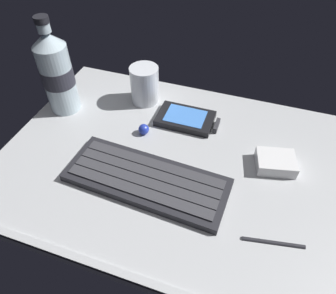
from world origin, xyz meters
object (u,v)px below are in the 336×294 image
object	(u,v)px
handheld_device	(188,119)
charger_block	(276,162)
stylus_pen	(274,242)
trackball_mouse	(144,129)
juice_cup	(145,86)
water_bottle	(57,73)
keyboard	(147,179)

from	to	relation	value
handheld_device	charger_block	bearing A→B (deg)	-20.69
charger_block	stylus_pen	xyz separation A→B (cm)	(1.39, -15.85, -0.85)
charger_block	trackball_mouse	world-z (taller)	charger_block
handheld_device	juice_cup	distance (cm)	12.70
stylus_pen	trackball_mouse	bearing A→B (deg)	139.43
juice_cup	water_bottle	bearing A→B (deg)	-152.52
charger_block	trackball_mouse	xyz separation A→B (cm)	(-26.58, 0.64, -0.10)
keyboard	handheld_device	bearing A→B (deg)	82.69
juice_cup	water_bottle	distance (cm)	18.78
charger_block	trackball_mouse	bearing A→B (deg)	178.61
charger_block	stylus_pen	distance (cm)	15.94
trackball_mouse	stylus_pen	size ratio (longest dim) A/B	0.23
stylus_pen	charger_block	bearing A→B (deg)	84.98
handheld_device	stylus_pen	distance (cm)	30.69
trackball_mouse	stylus_pen	distance (cm)	32.48
keyboard	water_bottle	world-z (taller)	water_bottle
keyboard	water_bottle	xyz separation A→B (cm)	(-25.24, 14.20, 8.20)
keyboard	juice_cup	xyz separation A→B (cm)	(-9.21, 22.53, 3.10)
keyboard	stylus_pen	xyz separation A→B (cm)	(22.67, -4.65, -0.46)
water_bottle	juice_cup	bearing A→B (deg)	27.48
water_bottle	trackball_mouse	world-z (taller)	water_bottle
keyboard	handheld_device	distance (cm)	18.50
keyboard	water_bottle	size ratio (longest dim) A/B	1.42
keyboard	juice_cup	size ratio (longest dim) A/B	3.48
trackball_mouse	handheld_device	bearing A→B (deg)	40.32
water_bottle	charger_block	xyz separation A→B (cm)	(46.51, -2.99, -7.81)
handheld_device	water_bottle	xyz separation A→B (cm)	(-27.59, -4.15, 8.28)
juice_cup	stylus_pen	xyz separation A→B (cm)	(31.87, -27.18, -3.56)
juice_cup	charger_block	bearing A→B (deg)	-20.39
handheld_device	juice_cup	world-z (taller)	juice_cup
handheld_device	stylus_pen	bearing A→B (deg)	-48.55
keyboard	handheld_device	world-z (taller)	keyboard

